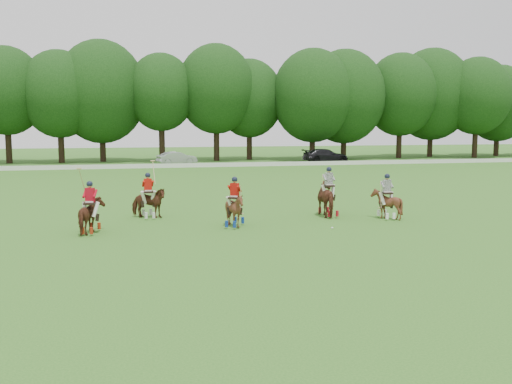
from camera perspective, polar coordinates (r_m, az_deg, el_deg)
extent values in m
plane|color=#2B601B|center=(22.33, -1.51, -4.94)|extent=(180.00, 180.00, 0.00)
cylinder|color=black|center=(71.59, -23.52, 4.64)|extent=(0.70, 0.70, 4.98)
ellipsoid|color=black|center=(71.66, -23.74, 9.27)|extent=(8.80, 8.80, 10.12)
cylinder|color=black|center=(70.34, -18.91, 4.67)|extent=(0.70, 0.70, 4.64)
ellipsoid|color=black|center=(70.39, -19.09, 9.25)|extent=(8.80, 8.80, 10.13)
cylinder|color=black|center=(71.04, -15.08, 4.69)|extent=(0.70, 0.70, 4.31)
ellipsoid|color=black|center=(71.09, -15.24, 9.65)|extent=(10.67, 10.67, 12.27)
cylinder|color=black|center=(69.59, -9.39, 5.18)|extent=(0.70, 0.70, 5.24)
ellipsoid|color=black|center=(69.66, -9.48, 9.82)|extent=(8.06, 8.06, 9.26)
cylinder|color=black|center=(70.55, -3.97, 5.25)|extent=(0.70, 0.70, 5.19)
ellipsoid|color=black|center=(70.65, -4.01, 10.25)|extent=(9.50, 9.50, 10.92)
cylinder|color=black|center=(72.73, -0.67, 5.04)|extent=(0.70, 0.70, 4.48)
ellipsoid|color=black|center=(72.76, -0.68, 9.35)|extent=(8.60, 8.60, 9.89)
cylinder|color=black|center=(72.01, 5.65, 4.88)|extent=(0.70, 0.70, 4.21)
ellipsoid|color=black|center=(72.05, 5.70, 9.57)|extent=(10.11, 10.11, 11.63)
cylinder|color=black|center=(74.89, 8.76, 4.86)|extent=(0.70, 0.70, 4.07)
ellipsoid|color=black|center=(74.93, 8.84, 9.41)|extent=(10.46, 10.46, 12.03)
cylinder|color=black|center=(78.32, 14.11, 5.08)|extent=(0.70, 0.70, 4.79)
ellipsoid|color=black|center=(78.38, 14.24, 9.43)|extent=(9.47, 9.47, 10.89)
cylinder|color=black|center=(82.27, 17.01, 4.94)|extent=(0.70, 0.70, 4.44)
ellipsoid|color=black|center=(82.33, 17.16, 9.32)|extent=(10.84, 10.84, 12.47)
cylinder|color=black|center=(82.11, 21.05, 4.93)|extent=(0.70, 0.70, 4.86)
ellipsoid|color=black|center=(82.16, 21.23, 8.96)|extent=(8.94, 8.94, 10.28)
cylinder|color=black|center=(87.68, 22.91, 4.62)|extent=(0.70, 0.70, 3.90)
ellipsoid|color=black|center=(87.68, 23.08, 8.17)|extent=(9.29, 9.29, 10.68)
cube|color=white|center=(59.74, -8.72, 2.62)|extent=(120.00, 0.10, 0.44)
imported|color=#AAAAB0|center=(64.28, -7.93, 3.38)|extent=(4.64, 2.69, 1.44)
imported|color=black|center=(68.07, 6.97, 3.64)|extent=(5.49, 2.30, 1.58)
imported|color=#4D2214|center=(24.72, -16.20, -2.32)|extent=(1.19, 1.89, 1.47)
cube|color=black|center=(24.64, -16.24, -1.08)|extent=(0.56, 0.65, 0.08)
cylinder|color=tan|center=(24.62, -16.98, 1.05)|extent=(0.21, 0.75, 1.08)
imported|color=#4D2214|center=(28.06, -10.72, -1.08)|extent=(1.57, 1.38, 1.48)
cube|color=black|center=(28.00, -10.74, 0.02)|extent=(0.48, 0.59, 0.08)
cylinder|color=tan|center=(27.94, -10.17, 1.91)|extent=(0.09, 0.77, 1.08)
imported|color=#4D2214|center=(25.23, -2.14, -1.81)|extent=(1.75, 1.81, 1.52)
cube|color=black|center=(25.16, -2.15, -0.56)|extent=(0.66, 0.71, 0.08)
cylinder|color=tan|center=(25.07, -1.50, -0.77)|extent=(0.13, 0.20, 1.29)
imported|color=#4D2214|center=(28.38, 7.27, -0.66)|extent=(0.99, 2.09, 1.75)
cube|color=black|center=(28.30, 7.29, 0.64)|extent=(0.45, 0.57, 0.08)
cylinder|color=tan|center=(28.20, 6.72, 0.46)|extent=(0.03, 0.21, 1.29)
imported|color=#4D2214|center=(28.11, 12.91, -1.17)|extent=(1.23, 1.37, 1.45)
cube|color=black|center=(28.04, 12.94, -0.09)|extent=(0.47, 0.58, 0.08)
cylinder|color=tan|center=(27.93, 12.37, -0.27)|extent=(0.04, 0.21, 1.29)
sphere|color=white|center=(25.08, 7.63, -3.58)|extent=(0.09, 0.09, 0.09)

